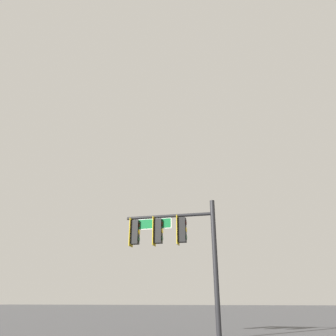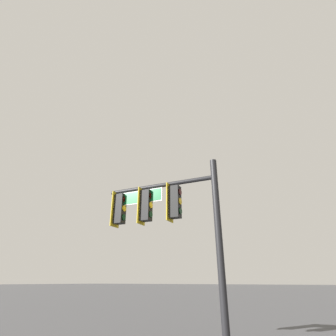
{
  "view_description": "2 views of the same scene",
  "coord_description": "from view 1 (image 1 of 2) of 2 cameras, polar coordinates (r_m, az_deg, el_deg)",
  "views": [
    {
      "loc": [
        -10.03,
        5.19,
        1.32
      ],
      "look_at": [
        -4.69,
        -8.28,
        7.29
      ],
      "focal_mm": 35.0,
      "sensor_mm": 36.0,
      "label": 1
    },
    {
      "loc": [
        -9.65,
        -1.35,
        1.87
      ],
      "look_at": [
        -4.03,
        -10.09,
        6.39
      ],
      "focal_mm": 28.0,
      "sensor_mm": 36.0,
      "label": 2
    }
  ],
  "objects": [
    {
      "name": "signal_pole_near",
      "position": [
        15.0,
        1.16,
        -12.18
      ],
      "size": [
        4.12,
        0.9,
        5.62
      ],
      "color": "black",
      "rests_on": "ground_plane"
    }
  ]
}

